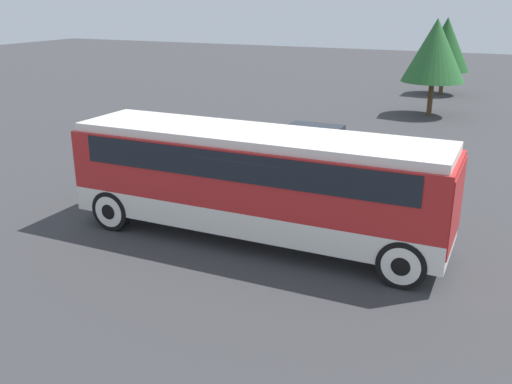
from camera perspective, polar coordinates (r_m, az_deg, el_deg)
name	(u,v)px	position (r m, az deg, el deg)	size (l,w,h in m)	color
ground_plane	(256,238)	(15.57, 0.00, -4.66)	(120.00, 120.00, 0.00)	#38383A
tour_bus	(259,176)	(14.90, 0.33, 1.64)	(10.09, 2.55, 2.97)	silver
parked_car_near	(206,151)	(21.93, -5.06, 4.15)	(4.17, 1.97, 1.32)	#2D5638
parked_car_mid	(316,144)	(22.95, 6.02, 4.82)	(4.19, 1.82, 1.38)	maroon
tree_left	(435,50)	(32.96, 17.47, 13.36)	(3.39, 3.39, 5.19)	brown
tree_center	(446,44)	(40.78, 18.43, 13.82)	(3.30, 3.30, 5.00)	brown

